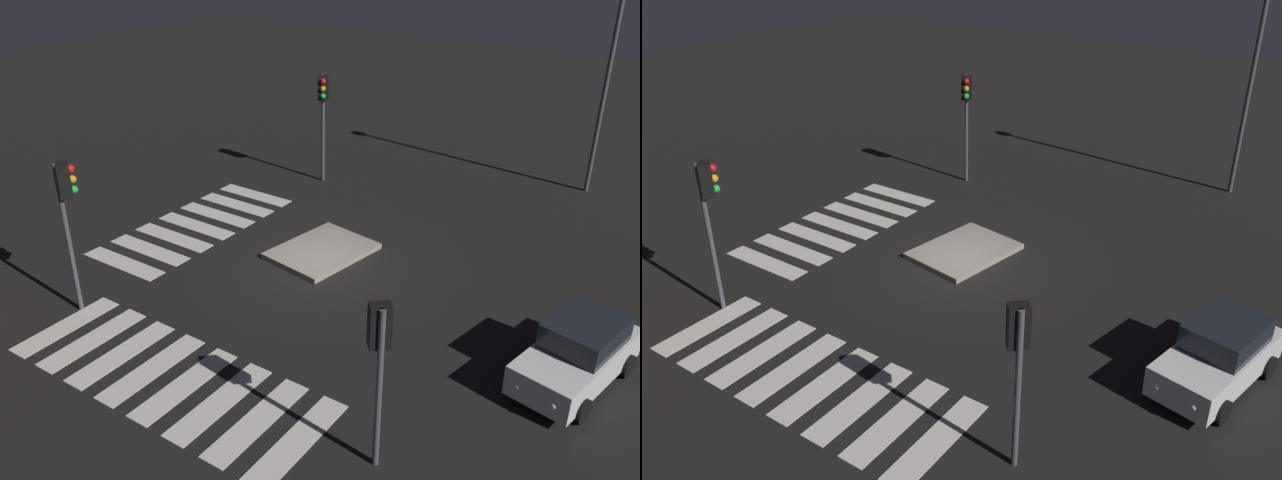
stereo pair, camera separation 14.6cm
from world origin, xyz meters
The scene contains 9 objects.
ground_plane centered at (0.00, 0.00, 0.00)m, with size 80.00×80.00×0.00m, color black.
traffic_island centered at (-0.84, -0.49, 0.09)m, with size 3.71×3.02×0.18m.
car_white centered at (1.26, 8.51, 0.83)m, with size 4.11×2.42×1.70m.
traffic_light_north centered at (6.34, 5.69, 2.97)m, with size 0.53×0.54×3.91m.
traffic_light_east centered at (5.92, -4.32, 3.44)m, with size 0.53×0.54×4.54m.
traffic_light_south centered at (-6.24, -4.08, 3.43)m, with size 0.53×0.54×4.53m.
street_lamp centered at (-11.51, 5.49, 5.88)m, with size 0.56×0.56×8.79m.
crosswalk_near centered at (0.00, -5.53, 0.01)m, with size 7.60×3.20×0.02m.
crosswalk_side centered at (6.85, 0.00, 0.01)m, with size 3.20×8.75×0.02m.
Camera 1 is at (15.94, 10.78, 10.82)m, focal length 37.78 mm.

